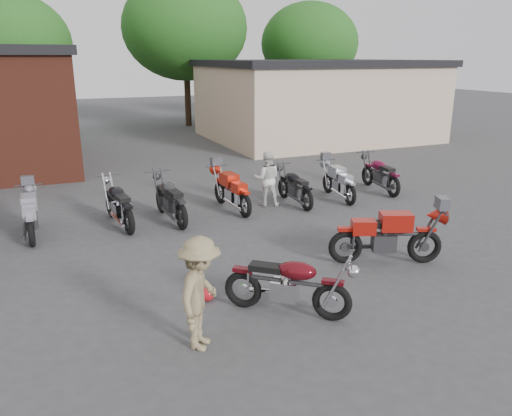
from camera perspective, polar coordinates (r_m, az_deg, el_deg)
name	(u,v)px	position (r m, az deg, el deg)	size (l,w,h in m)	color
ground	(320,291)	(8.91, 7.37, -9.40)	(90.00, 90.00, 0.00)	#38383B
stucco_building	(315,102)	(25.32, 6.80, 11.88)	(10.00, 8.00, 3.50)	tan
tree_1	(13,61)	(28.82, -26.06, 14.84)	(5.92, 5.92, 7.40)	#134211
tree_2	(186,48)	(29.95, -8.03, 17.68)	(7.04, 7.04, 8.80)	#134211
tree_3	(309,59)	(33.04, 6.07, 16.62)	(6.08, 6.08, 7.60)	#134211
vintage_motorcycle	(289,281)	(7.88, 3.82, -8.29)	(1.99, 0.66, 1.15)	#4E0910
sportbike	(388,233)	(10.07, 14.88, -2.81)	(2.15, 0.71, 1.25)	#A3150D
helmet	(207,294)	(8.51, -5.60, -9.77)	(0.25, 0.25, 0.23)	#B1121B
person_light	(267,179)	(13.55, 1.24, 3.35)	(0.73, 0.57, 1.50)	silver
person_tan	(200,294)	(6.97, -6.37, -9.70)	(1.06, 0.61, 1.63)	#877653
row_bike_1	(30,212)	(12.35, -24.39, -0.46)	(1.92, 0.64, 1.12)	#8F8F9C
row_bike_2	(118,201)	(12.40, -15.48, 0.74)	(2.07, 0.68, 1.20)	black
row_bike_3	(170,197)	(12.49, -9.82, 1.27)	(2.10, 0.69, 1.22)	#252528
row_bike_4	(231,189)	(13.20, -2.85, 2.23)	(2.01, 0.66, 1.17)	red
row_bike_5	(294,185)	(13.76, 4.41, 2.67)	(1.90, 0.63, 1.10)	black
row_bike_6	(338,180)	(14.45, 9.40, 3.18)	(1.90, 0.63, 1.10)	gray
row_bike_7	(380,172)	(15.55, 13.97, 4.02)	(2.02, 0.67, 1.17)	#560A26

